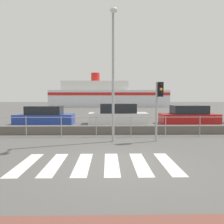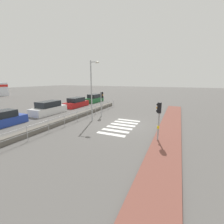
# 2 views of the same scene
# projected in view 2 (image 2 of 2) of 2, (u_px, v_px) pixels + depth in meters

# --- Properties ---
(ground_plane) EXTENTS (160.00, 160.00, 0.00)m
(ground_plane) POSITION_uv_depth(u_px,v_px,m) (123.00, 124.00, 14.21)
(ground_plane) COLOR #565451
(sidewalk_brick) EXTENTS (24.00, 1.80, 0.12)m
(sidewalk_brick) POSITION_uv_depth(u_px,v_px,m) (169.00, 130.00, 12.55)
(sidewalk_brick) COLOR brown
(sidewalk_brick) RESTS_ON ground_plane
(crosswalk) EXTENTS (4.95, 2.40, 0.01)m
(crosswalk) POSITION_uv_depth(u_px,v_px,m) (121.00, 126.00, 13.63)
(crosswalk) COLOR silver
(crosswalk) RESTS_ON ground_plane
(seawall) EXTENTS (18.37, 0.55, 0.47)m
(seawall) POSITION_uv_depth(u_px,v_px,m) (76.00, 116.00, 16.37)
(seawall) COLOR #605B54
(seawall) RESTS_ON ground_plane
(harbor_fence) EXTENTS (16.57, 0.04, 1.09)m
(harbor_fence) POSITION_uv_depth(u_px,v_px,m) (82.00, 113.00, 15.92)
(harbor_fence) COLOR #9EA0A3
(harbor_fence) RESTS_ON ground_plane
(traffic_light_near) EXTENTS (0.34, 0.32, 2.72)m
(traffic_light_near) POSITION_uv_depth(u_px,v_px,m) (159.00, 114.00, 9.76)
(traffic_light_near) COLOR #9EA0A3
(traffic_light_near) RESTS_ON ground_plane
(traffic_light_far) EXTENTS (0.34, 0.32, 2.80)m
(traffic_light_far) POSITION_uv_depth(u_px,v_px,m) (102.00, 99.00, 17.00)
(traffic_light_far) COLOR #9EA0A3
(traffic_light_far) RESTS_ON ground_plane
(streetlamp) EXTENTS (0.32, 0.99, 5.95)m
(streetlamp) POSITION_uv_depth(u_px,v_px,m) (93.00, 85.00, 14.67)
(streetlamp) COLOR #9EA0A3
(streetlamp) RESTS_ON ground_plane
(parked_car_blue) EXTENTS (4.38, 1.71, 1.40)m
(parked_car_blue) POSITION_uv_depth(u_px,v_px,m) (0.00, 120.00, 13.49)
(parked_car_blue) COLOR #233D9E
(parked_car_blue) RESTS_ON ground_plane
(parked_car_white) EXTENTS (4.50, 1.85, 1.58)m
(parked_car_white) POSITION_uv_depth(u_px,v_px,m) (49.00, 108.00, 18.51)
(parked_car_white) COLOR silver
(parked_car_white) RESTS_ON ground_plane
(parked_car_red) EXTENTS (4.36, 1.78, 1.44)m
(parked_car_red) POSITION_uv_depth(u_px,v_px,m) (76.00, 103.00, 23.43)
(parked_car_red) COLOR #B21919
(parked_car_red) RESTS_ON ground_plane
(parked_car_green) EXTENTS (4.27, 1.75, 1.51)m
(parked_car_green) POSITION_uv_depth(u_px,v_px,m) (94.00, 99.00, 28.27)
(parked_car_green) COLOR #1E6633
(parked_car_green) RESTS_ON ground_plane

